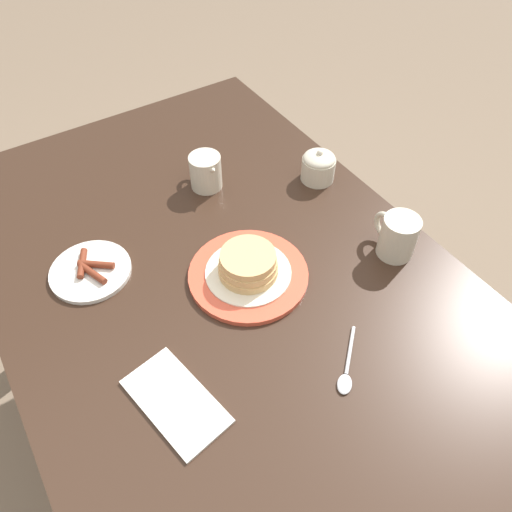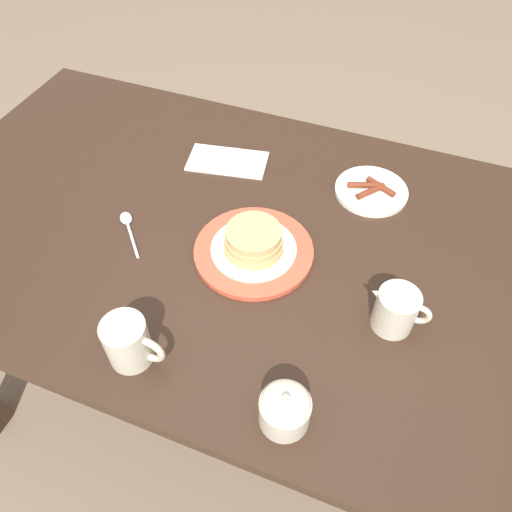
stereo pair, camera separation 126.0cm
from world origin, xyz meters
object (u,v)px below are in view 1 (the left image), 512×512
at_px(pancake_plate, 248,270).
at_px(sugar_bowl, 318,166).
at_px(coffee_mug, 397,236).
at_px(napkin, 176,401).
at_px(creamer_pitcher, 206,171).
at_px(side_plate_bacon, 91,271).
at_px(spoon, 347,371).

relative_size(pancake_plate, sugar_bowl, 2.90).
relative_size(coffee_mug, sugar_bowl, 1.29).
relative_size(pancake_plate, napkin, 1.20).
height_order(pancake_plate, creamer_pitcher, creamer_pitcher).
height_order(coffee_mug, sugar_bowl, coffee_mug).
bearing_deg(creamer_pitcher, pancake_plate, 167.15).
bearing_deg(creamer_pitcher, side_plate_bacon, 108.49).
bearing_deg(napkin, spoon, -112.00).
bearing_deg(sugar_bowl, side_plate_bacon, 88.88).
xyz_separation_m(coffee_mug, creamer_pitcher, (0.41, 0.23, -0.00)).
distance_m(side_plate_bacon, napkin, 0.35).
bearing_deg(side_plate_bacon, napkin, -176.87).
bearing_deg(spoon, coffee_mug, -57.67).
height_order(side_plate_bacon, spoon, side_plate_bacon).
distance_m(sugar_bowl, napkin, 0.66).
xyz_separation_m(creamer_pitcher, napkin, (-0.47, 0.32, -0.04)).
bearing_deg(napkin, coffee_mug, -83.97).
bearing_deg(sugar_bowl, spoon, 148.19).
relative_size(side_plate_bacon, creamer_pitcher, 1.45).
bearing_deg(coffee_mug, sugar_bowl, -2.30).
xyz_separation_m(pancake_plate, sugar_bowl, (0.17, -0.31, 0.02)).
height_order(pancake_plate, side_plate_bacon, pancake_plate).
bearing_deg(spoon, side_plate_bacon, 32.71).
bearing_deg(napkin, sugar_bowl, -58.71).
distance_m(side_plate_bacon, creamer_pitcher, 0.36).
xyz_separation_m(sugar_bowl, napkin, (-0.34, 0.56, -0.04)).
height_order(sugar_bowl, napkin, sugar_bowl).
bearing_deg(coffee_mug, creamer_pitcher, 29.64).
height_order(creamer_pitcher, spoon, creamer_pitcher).
xyz_separation_m(pancake_plate, spoon, (-0.28, -0.03, -0.02)).
relative_size(side_plate_bacon, sugar_bowl, 1.96).
bearing_deg(sugar_bowl, pancake_plate, 119.24).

